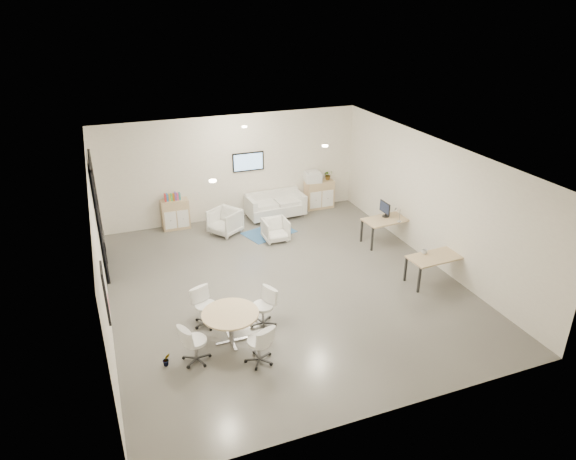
% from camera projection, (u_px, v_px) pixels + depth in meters
% --- Properties ---
extents(room_shell, '(9.60, 10.60, 4.80)m').
position_uv_depth(room_shell, '(284.00, 224.00, 11.68)').
color(room_shell, '#5B5853').
rests_on(room_shell, ground).
extents(glass_door, '(0.09, 1.90, 2.85)m').
position_uv_depth(glass_door, '(98.00, 212.00, 12.57)').
color(glass_door, black).
rests_on(glass_door, room_shell).
extents(artwork, '(0.05, 0.54, 1.04)m').
position_uv_depth(artwork, '(106.00, 293.00, 9.06)').
color(artwork, black).
rests_on(artwork, room_shell).
extents(wall_tv, '(0.98, 0.06, 0.58)m').
position_uv_depth(wall_tv, '(248.00, 162.00, 15.58)').
color(wall_tv, black).
rests_on(wall_tv, room_shell).
extents(ceiling_spots, '(3.14, 4.14, 0.03)m').
position_uv_depth(ceiling_spots, '(263.00, 148.00, 11.67)').
color(ceiling_spots, '#FFEAC6').
rests_on(ceiling_spots, room_shell).
extents(sideboard_left, '(0.79, 0.41, 0.89)m').
position_uv_depth(sideboard_left, '(176.00, 214.00, 15.19)').
color(sideboard_left, tan).
rests_on(sideboard_left, room_shell).
extents(sideboard_right, '(0.92, 0.44, 0.92)m').
position_uv_depth(sideboard_right, '(319.00, 194.00, 16.68)').
color(sideboard_right, tan).
rests_on(sideboard_right, room_shell).
extents(books, '(0.46, 0.14, 0.22)m').
position_uv_depth(books, '(172.00, 197.00, 14.95)').
color(books, red).
rests_on(books, sideboard_left).
extents(printer, '(0.57, 0.49, 0.36)m').
position_uv_depth(printer, '(313.00, 177.00, 16.35)').
color(printer, white).
rests_on(printer, sideboard_right).
extents(loveseat, '(1.80, 0.96, 0.66)m').
position_uv_depth(loveseat, '(275.00, 206.00, 16.04)').
color(loveseat, silver).
rests_on(loveseat, room_shell).
extents(blue_rug, '(1.63, 1.32, 0.01)m').
position_uv_depth(blue_rug, '(269.00, 232.00, 15.07)').
color(blue_rug, '#2B5286').
rests_on(blue_rug, room_shell).
extents(armchair_left, '(1.05, 1.06, 0.81)m').
position_uv_depth(armchair_left, '(225.00, 220.00, 14.88)').
color(armchair_left, silver).
rests_on(armchair_left, room_shell).
extents(armchair_right, '(0.68, 0.64, 0.69)m').
position_uv_depth(armchair_right, '(275.00, 229.00, 14.48)').
color(armchair_right, silver).
rests_on(armchair_right, room_shell).
extents(desk_rear, '(1.46, 0.82, 0.73)m').
position_uv_depth(desk_rear, '(388.00, 221.00, 14.21)').
color(desk_rear, tan).
rests_on(desk_rear, room_shell).
extents(desk_front, '(1.37, 0.74, 0.70)m').
position_uv_depth(desk_front, '(436.00, 259.00, 12.22)').
color(desk_front, tan).
rests_on(desk_front, room_shell).
extents(monitor, '(0.20, 0.50, 0.44)m').
position_uv_depth(monitor, '(385.00, 209.00, 14.19)').
color(monitor, black).
rests_on(monitor, desk_rear).
extents(round_table, '(1.13, 1.13, 0.69)m').
position_uv_depth(round_table, '(230.00, 317.00, 10.06)').
color(round_table, tan).
rests_on(round_table, room_shell).
extents(meeting_chairs, '(2.32, 2.32, 0.82)m').
position_uv_depth(meeting_chairs, '(231.00, 325.00, 10.14)').
color(meeting_chairs, white).
rests_on(meeting_chairs, room_shell).
extents(plant_cabinet, '(0.32, 0.35, 0.24)m').
position_uv_depth(plant_cabinet, '(328.00, 176.00, 16.57)').
color(plant_cabinet, '#3F7F3F').
rests_on(plant_cabinet, sideboard_right).
extents(plant_floor, '(0.18, 0.29, 0.12)m').
position_uv_depth(plant_floor, '(167.00, 363.00, 9.63)').
color(plant_floor, '#3F7F3F').
rests_on(plant_floor, room_shell).
extents(cup, '(0.14, 0.11, 0.13)m').
position_uv_depth(cup, '(425.00, 251.00, 12.28)').
color(cup, white).
rests_on(cup, desk_front).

